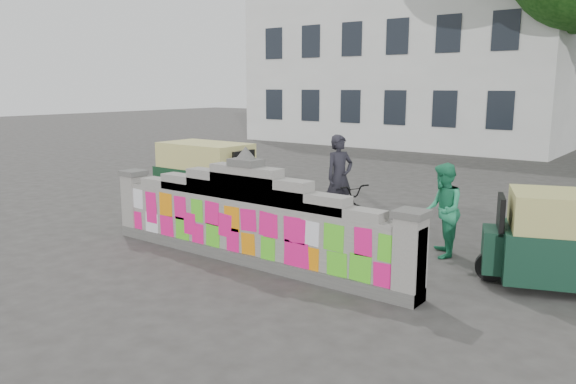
% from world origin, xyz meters
% --- Properties ---
extents(ground, '(100.00, 100.00, 0.00)m').
position_xyz_m(ground, '(0.00, 0.00, 0.00)').
color(ground, '#383533').
rests_on(ground, ground).
extents(parapet_wall, '(6.48, 0.44, 2.01)m').
position_xyz_m(parapet_wall, '(-0.00, -0.01, 0.75)').
color(parapet_wall, '#4C4C49').
rests_on(parapet_wall, ground).
extents(building, '(16.00, 10.00, 8.90)m').
position_xyz_m(building, '(-7.00, 21.98, 4.01)').
color(building, silver).
rests_on(building, ground).
extents(cyclist_bike, '(2.10, 1.38, 1.04)m').
position_xyz_m(cyclist_bike, '(0.08, 2.83, 0.52)').
color(cyclist_bike, black).
rests_on(cyclist_bike, ground).
extents(cyclist_rider, '(0.63, 0.75, 1.76)m').
position_xyz_m(cyclist_rider, '(0.08, 2.83, 0.88)').
color(cyclist_rider, black).
rests_on(cyclist_rider, ground).
extents(pedestrian, '(0.93, 1.01, 1.68)m').
position_xyz_m(pedestrian, '(2.51, 2.38, 0.84)').
color(pedestrian, '#2A9B6A').
rests_on(pedestrian, ground).
extents(rickshaw_left, '(2.89, 1.35, 1.60)m').
position_xyz_m(rickshaw_left, '(-3.84, 2.88, 0.83)').
color(rickshaw_left, '#11331C').
rests_on(rickshaw_left, ground).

